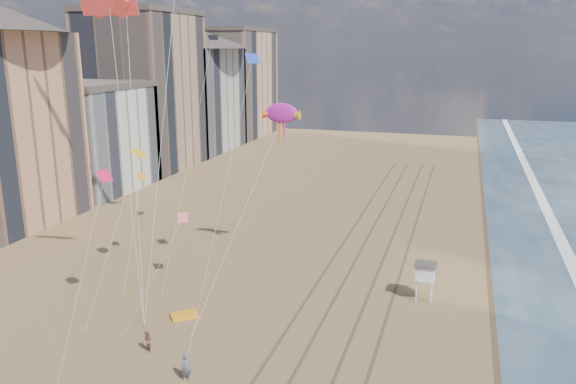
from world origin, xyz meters
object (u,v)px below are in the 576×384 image
Objects in this scene: show_kite at (281,113)px; kite_flyer_a at (186,367)px; grounded_kite at (184,315)px; lifeguard_stand at (425,272)px; kite_flyer_b at (147,342)px.

show_kite is 26.69m from kite_flyer_a.
grounded_kite is at bearing 86.22° from kite_flyer_a.
grounded_kite is at bearing -106.79° from show_kite.
grounded_kite is 9.56m from kite_flyer_a.
show_kite reaches higher than lifeguard_stand.
lifeguard_stand is 21.47m from grounded_kite.
kite_flyer_a reaches higher than grounded_kite.
lifeguard_stand is 24.56m from kite_flyer_b.
lifeguard_stand is 0.15× the size of show_kite.
grounded_kite is at bearing 130.23° from kite_flyer_b.
grounded_kite is 0.10× the size of show_kite.
kite_flyer_b is (-18.99, -15.46, -1.84)m from lifeguard_stand.
show_kite is at bearing 163.84° from lifeguard_stand.
kite_flyer_a is (4.57, -8.35, 0.86)m from grounded_kite.
show_kite is at bearing 33.11° from grounded_kite.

